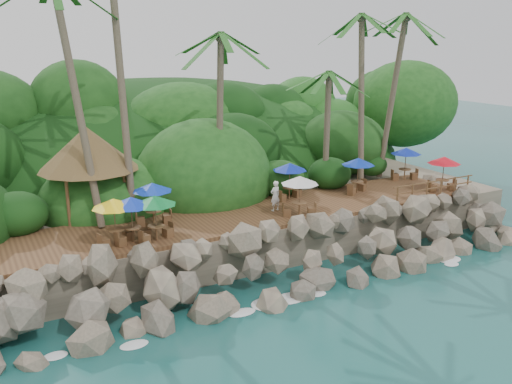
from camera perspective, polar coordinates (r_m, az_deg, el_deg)
ground at (r=25.45m, az=6.53°, el=-10.61°), size 140.00×140.00×0.00m
land_base at (r=38.44m, az=-7.09°, el=0.12°), size 32.00×25.20×2.10m
jungle_hill at (r=45.56m, az=-10.50°, el=1.04°), size 44.80×28.00×15.40m
seawall at (r=26.49m, az=4.14°, el=-6.74°), size 29.00×4.00×2.30m
terrace at (r=29.38m, az=-0.00°, el=-2.26°), size 26.00×5.00×0.20m
jungle_foliage at (r=37.84m, az=-6.48°, el=-1.76°), size 44.00×16.00×12.00m
foam_line at (r=25.66m, az=6.15°, el=-10.30°), size 25.20×0.80×0.06m
palms at (r=31.07m, az=0.78°, el=17.86°), size 25.31×6.69×14.31m
palapa at (r=29.36m, az=-16.89°, el=4.29°), size 5.06×5.06×4.60m
dining_clusters at (r=29.04m, az=2.11°, el=1.32°), size 21.47×5.15×2.11m
railing at (r=33.52m, az=17.79°, el=0.48°), size 6.10×0.10×1.00m
waiter at (r=29.39m, az=1.98°, el=-0.40°), size 0.65×0.48×1.63m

